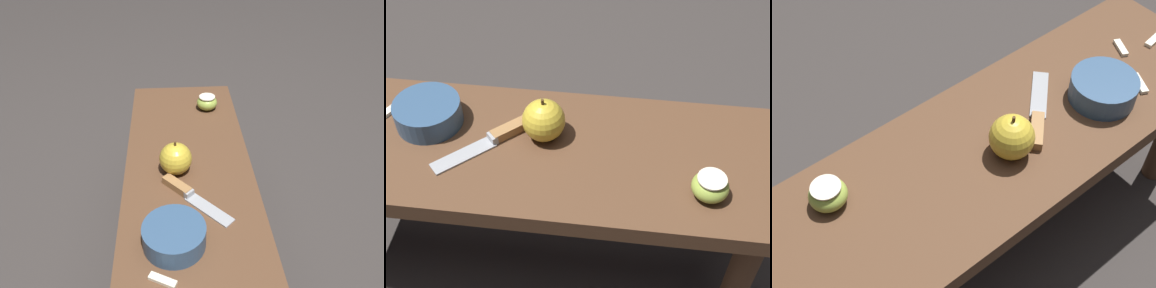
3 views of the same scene
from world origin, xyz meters
The scene contains 7 objects.
ground_plane centered at (0.00, 0.00, 0.00)m, with size 8.00×8.00×0.00m, color #383330.
wooden_bench centered at (0.00, 0.00, 0.33)m, with size 1.02×0.34×0.39m.
knife centered at (0.05, -0.01, 0.40)m, with size 0.17×0.16×0.02m.
apple_whole centered at (-0.04, -0.03, 0.44)m, with size 0.08×0.08×0.09m.
apple_cut centered at (-0.35, 0.08, 0.42)m, with size 0.07×0.07×0.05m.
apple_slice_near_knife centered at (0.29, -0.07, 0.40)m, with size 0.04×0.06×0.01m.
bowl centered at (0.20, -0.04, 0.42)m, with size 0.13×0.13×0.05m.
Camera 1 is at (0.72, -0.04, 1.03)m, focal length 35.00 mm.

